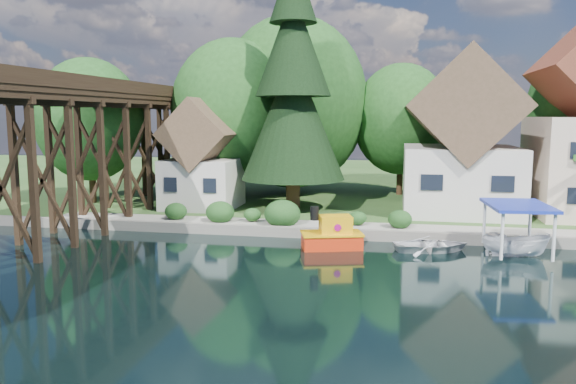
% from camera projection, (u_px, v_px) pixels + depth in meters
% --- Properties ---
extents(ground, '(140.00, 140.00, 0.00)m').
position_uv_depth(ground, '(330.00, 279.00, 24.59)').
color(ground, black).
rests_on(ground, ground).
extents(bank, '(140.00, 52.00, 0.50)m').
position_uv_depth(bank, '(369.00, 183.00, 57.63)').
color(bank, '#2A4D1E').
rests_on(bank, ground).
extents(seawall, '(60.00, 0.40, 0.62)m').
position_uv_depth(seawall, '(418.00, 237.00, 31.57)').
color(seawall, slate).
rests_on(seawall, ground).
extents(promenade, '(50.00, 2.60, 0.06)m').
position_uv_depth(promenade, '(453.00, 230.00, 32.43)').
color(promenade, gray).
rests_on(promenade, bank).
extents(trestle_bridge, '(4.12, 44.18, 9.30)m').
position_uv_depth(trestle_bridge, '(63.00, 147.00, 31.93)').
color(trestle_bridge, black).
rests_on(trestle_bridge, ground).
extents(house_left, '(7.64, 8.64, 11.02)m').
position_uv_depth(house_left, '(461.00, 145.00, 38.13)').
color(house_left, beige).
rests_on(house_left, bank).
extents(shed, '(5.09, 5.40, 7.85)m').
position_uv_depth(shed, '(202.00, 162.00, 40.26)').
color(shed, beige).
rests_on(shed, bank).
extents(bg_trees, '(49.90, 13.30, 10.57)m').
position_uv_depth(bg_trees, '(376.00, 113.00, 44.09)').
color(bg_trees, '#382314').
rests_on(bg_trees, bank).
extents(shrubs, '(15.76, 2.47, 1.70)m').
position_uv_depth(shrubs, '(274.00, 212.00, 34.30)').
color(shrubs, '#1A4418').
rests_on(shrubs, bank).
extents(conifer, '(7.20, 7.20, 17.73)m').
position_uv_depth(conifer, '(293.00, 87.00, 38.48)').
color(conifer, '#382314').
rests_on(conifer, bank).
extents(tugboat, '(3.60, 2.61, 2.35)m').
position_uv_depth(tugboat, '(332.00, 235.00, 30.17)').
color(tugboat, red).
rests_on(tugboat, ground).
extents(boat_white_a, '(4.55, 3.76, 0.82)m').
position_uv_depth(boat_white_a, '(431.00, 243.00, 29.59)').
color(boat_white_a, silver).
rests_on(boat_white_a, ground).
extents(boat_canopy, '(3.48, 4.41, 2.70)m').
position_uv_depth(boat_canopy, '(517.00, 234.00, 28.31)').
color(boat_canopy, white).
rests_on(boat_canopy, ground).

